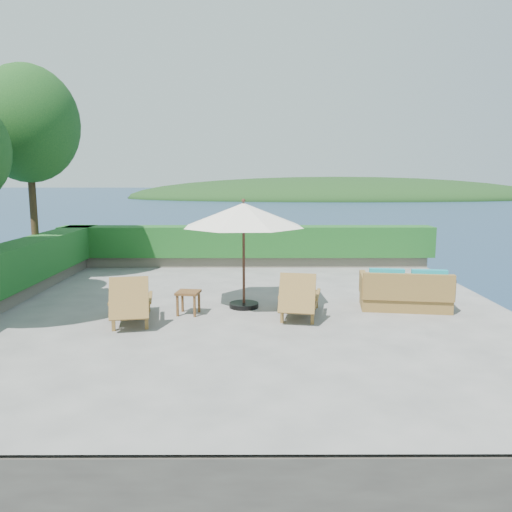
{
  "coord_description": "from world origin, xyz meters",
  "views": [
    {
      "loc": [
        0.26,
        -10.97,
        2.95
      ],
      "look_at": [
        0.3,
        0.8,
        1.1
      ],
      "focal_mm": 35.0,
      "sensor_mm": 36.0,
      "label": 1
    }
  ],
  "objects_px": {
    "lounge_left": "(131,302)",
    "lounge_right": "(300,297)",
    "wicker_loveseat": "(405,293)",
    "side_table": "(188,295)",
    "patio_umbrella": "(244,216)"
  },
  "relations": [
    {
      "from": "lounge_right",
      "to": "wicker_loveseat",
      "type": "height_order",
      "value": "lounge_right"
    },
    {
      "from": "patio_umbrella",
      "to": "lounge_left",
      "type": "bearing_deg",
      "value": -151.85
    },
    {
      "from": "lounge_right",
      "to": "side_table",
      "type": "xyz_separation_m",
      "value": [
        -2.4,
        0.22,
        -0.01
      ]
    },
    {
      "from": "lounge_left",
      "to": "lounge_right",
      "type": "relative_size",
      "value": 1.01
    },
    {
      "from": "lounge_left",
      "to": "side_table",
      "type": "relative_size",
      "value": 3.51
    },
    {
      "from": "side_table",
      "to": "wicker_loveseat",
      "type": "bearing_deg",
      "value": 4.99
    },
    {
      "from": "patio_umbrella",
      "to": "lounge_right",
      "type": "bearing_deg",
      "value": -33.48
    },
    {
      "from": "patio_umbrella",
      "to": "lounge_right",
      "type": "height_order",
      "value": "patio_umbrella"
    },
    {
      "from": "patio_umbrella",
      "to": "wicker_loveseat",
      "type": "distance_m",
      "value": 4.04
    },
    {
      "from": "patio_umbrella",
      "to": "wicker_loveseat",
      "type": "xyz_separation_m",
      "value": [
        3.65,
        -0.16,
        -1.73
      ]
    },
    {
      "from": "side_table",
      "to": "wicker_loveseat",
      "type": "distance_m",
      "value": 4.87
    },
    {
      "from": "side_table",
      "to": "patio_umbrella",
      "type": "bearing_deg",
      "value": 25.86
    },
    {
      "from": "patio_umbrella",
      "to": "side_table",
      "type": "xyz_separation_m",
      "value": [
        -1.2,
        -0.58,
        -1.68
      ]
    },
    {
      "from": "lounge_left",
      "to": "side_table",
      "type": "distance_m",
      "value": 1.26
    },
    {
      "from": "lounge_left",
      "to": "wicker_loveseat",
      "type": "distance_m",
      "value": 6.03
    }
  ]
}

